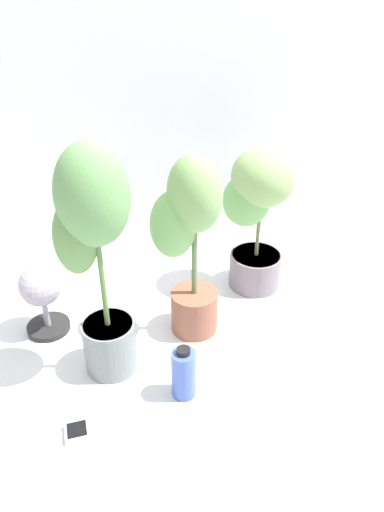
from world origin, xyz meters
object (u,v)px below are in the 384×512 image
potted_plant_back_right (256,210)px  hygrometer_box (77,432)px  potted_plant_front_left (94,248)px  potted_plant_center (188,236)px  nutrient_bottle (184,373)px  floor_fan (42,291)px

potted_plant_back_right → hygrometer_box: bearing=-134.6°
potted_plant_front_left → potted_plant_center: 0.39m
potted_plant_center → nutrient_bottle: 0.51m
potted_plant_back_right → hygrometer_box: potted_plant_back_right is taller
hygrometer_box → nutrient_bottle: size_ratio=0.42×
hygrometer_box → floor_fan: bearing=97.3°
potted_plant_back_right → nutrient_bottle: (-0.40, -0.65, -0.30)m
potted_plant_back_right → potted_plant_front_left: bearing=-144.9°
potted_plant_front_left → potted_plant_center: (0.34, 0.19, -0.09)m
potted_plant_back_right → floor_fan: (-0.93, -0.23, -0.20)m
potted_plant_center → nutrient_bottle: (-0.06, -0.36, -0.35)m
floor_fan → nutrient_bottle: 0.69m
floor_fan → nutrient_bottle: bearing=-12.3°
potted_plant_center → nutrient_bottle: bearing=-99.5°
floor_fan → potted_plant_back_right: bearing=39.8°
hygrometer_box → nutrient_bottle: 0.41m
floor_fan → nutrient_bottle: floor_fan is taller
potted_plant_front_left → nutrient_bottle: (0.28, -0.18, -0.44)m
potted_plant_front_left → floor_fan: 0.49m
potted_plant_center → floor_fan: potted_plant_center is taller
potted_plant_center → potted_plant_back_right: 0.44m
hygrometer_box → floor_fan: 0.61m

